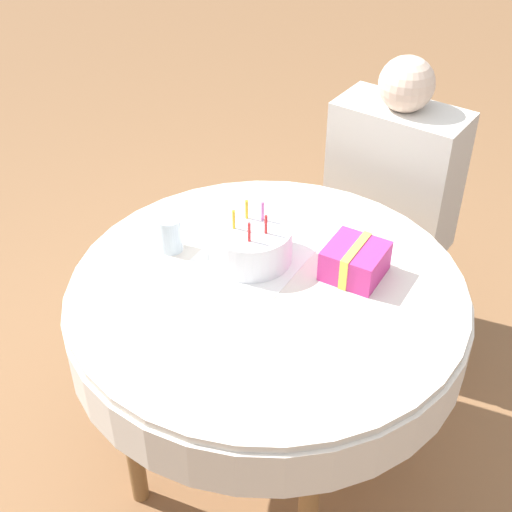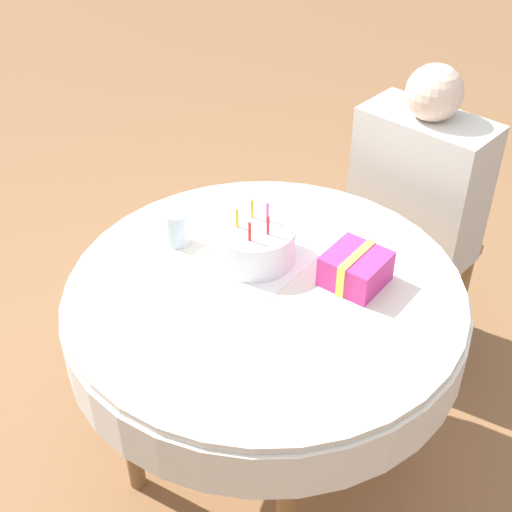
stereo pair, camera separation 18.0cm
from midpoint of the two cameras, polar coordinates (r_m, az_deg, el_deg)
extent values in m
plane|color=#8C603D|center=(2.36, -1.55, -16.71)|extent=(12.00, 12.00, 0.00)
cylinder|color=silver|center=(1.81, -1.93, -2.65)|extent=(1.01, 1.01, 0.02)
cylinder|color=silver|center=(1.86, -1.88, -4.50)|extent=(1.03, 1.03, 0.14)
cylinder|color=brown|center=(2.06, -12.73, -12.51)|extent=(0.05, 0.05, 0.74)
cylinder|color=brown|center=(1.84, 1.26, -19.56)|extent=(0.05, 0.05, 0.74)
cylinder|color=brown|center=(2.35, -3.92, -3.77)|extent=(0.05, 0.05, 0.74)
cylinder|color=brown|center=(2.17, 8.61, -8.64)|extent=(0.05, 0.05, 0.74)
cube|color=#A37A4C|center=(2.55, 8.33, 1.12)|extent=(0.40, 0.40, 0.04)
cube|color=#A37A4C|center=(2.56, 10.59, 6.91)|extent=(0.33, 0.06, 0.40)
cylinder|color=#A37A4C|center=(2.63, 3.24, -3.26)|extent=(0.04, 0.04, 0.41)
cylinder|color=#A37A4C|center=(2.52, 9.32, -5.91)|extent=(0.04, 0.04, 0.41)
cylinder|color=#A37A4C|center=(2.85, 6.67, 0.14)|extent=(0.04, 0.04, 0.41)
cylinder|color=#A37A4C|center=(2.75, 12.39, -2.16)|extent=(0.04, 0.04, 0.41)
cylinder|color=beige|center=(2.60, 4.30, -3.35)|extent=(0.09, 0.09, 0.44)
cylinder|color=beige|center=(2.53, 8.32, -5.10)|extent=(0.09, 0.09, 0.44)
cube|color=beige|center=(2.40, 8.89, 6.24)|extent=(0.43, 0.24, 0.50)
sphere|color=beige|center=(2.25, 9.68, 13.35)|extent=(0.17, 0.17, 0.17)
cube|color=white|center=(1.89, -3.16, -0.27)|extent=(0.27, 0.27, 0.00)
cylinder|color=white|center=(1.86, -3.21, 0.95)|extent=(0.22, 0.22, 0.10)
cylinder|color=red|center=(1.80, -2.07, 2.44)|extent=(0.01, 0.01, 0.05)
cylinder|color=#D166B2|center=(1.85, -2.27, 3.50)|extent=(0.01, 0.01, 0.05)
cylinder|color=gold|center=(1.86, -3.54, 3.65)|extent=(0.01, 0.01, 0.05)
cylinder|color=gold|center=(1.82, -4.64, 2.84)|extent=(0.01, 0.01, 0.05)
cylinder|color=red|center=(1.77, -3.47, 1.82)|extent=(0.01, 0.01, 0.05)
cylinder|color=silver|center=(1.92, -9.47, 1.69)|extent=(0.06, 0.06, 0.10)
cube|color=#D13384|center=(1.82, 5.13, -0.51)|extent=(0.14, 0.14, 0.09)
cube|color=#EAE54C|center=(1.82, 5.13, -0.51)|extent=(0.02, 0.15, 0.09)
camera|label=1|loc=(0.09, -92.86, -2.18)|focal=50.00mm
camera|label=2|loc=(0.09, 87.14, 2.18)|focal=50.00mm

